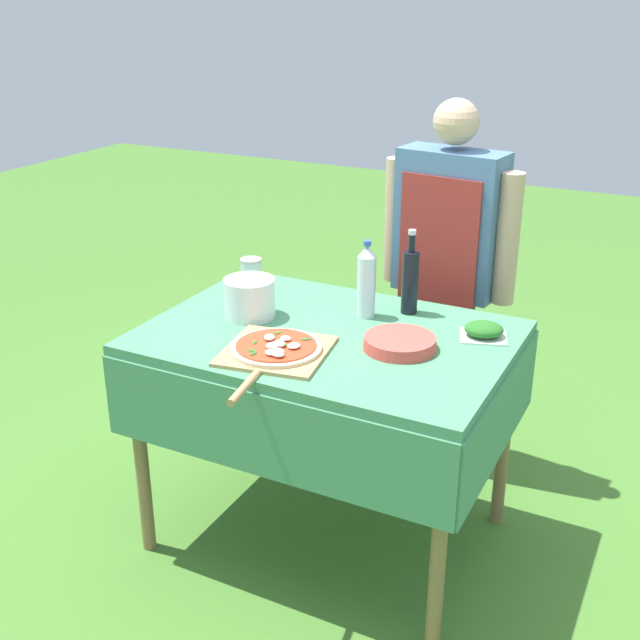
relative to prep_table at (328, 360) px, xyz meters
name	(u,v)px	position (x,y,z in m)	size (l,w,h in m)	color
ground_plane	(327,533)	(0.00, 0.00, -0.71)	(12.00, 12.00, 0.00)	#477A2D
prep_table	(328,360)	(0.00, 0.00, 0.00)	(1.21, 0.86, 0.81)	#478960
person_cook	(447,259)	(0.17, 0.71, 0.18)	(0.56, 0.23, 1.50)	#4C4C51
pizza_on_peel	(275,350)	(-0.07, -0.23, 0.12)	(0.36, 0.54, 0.05)	tan
oil_bottle	(410,280)	(0.17, 0.29, 0.22)	(0.06, 0.06, 0.30)	black
water_bottle	(366,281)	(0.05, 0.19, 0.23)	(0.06, 0.06, 0.27)	silver
herb_container	(484,330)	(0.47, 0.20, 0.13)	(0.19, 0.17, 0.05)	silver
mixing_tub	(250,298)	(-0.31, 0.01, 0.17)	(0.18, 0.18, 0.14)	silver
plate_stack	(400,343)	(0.26, -0.01, 0.12)	(0.23, 0.23, 0.04)	#DB4C42
sauce_jar	(251,273)	(-0.47, 0.29, 0.15)	(0.08, 0.08, 0.10)	silver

